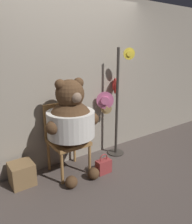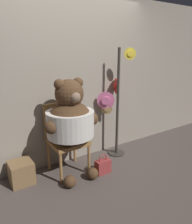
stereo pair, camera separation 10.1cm
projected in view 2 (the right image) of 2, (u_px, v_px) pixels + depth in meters
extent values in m
plane|color=#4C423D|center=(101.00, 179.00, 3.07)|extent=(14.00, 14.00, 0.00)
cube|color=gray|center=(73.00, 81.00, 3.35)|extent=(8.00, 0.10, 2.56)
cylinder|color=#9E703D|center=(61.00, 168.00, 2.91)|extent=(0.04, 0.04, 0.45)
cylinder|color=#9E703D|center=(89.00, 160.00, 3.14)|extent=(0.04, 0.04, 0.45)
cylinder|color=#9E703D|center=(49.00, 155.00, 3.27)|extent=(0.04, 0.04, 0.45)
cylinder|color=#9E703D|center=(75.00, 148.00, 3.50)|extent=(0.04, 0.04, 0.45)
cube|color=#9E703D|center=(68.00, 142.00, 3.14)|extent=(0.50, 0.50, 0.05)
cube|color=#9E703D|center=(60.00, 119.00, 3.24)|extent=(0.50, 0.04, 0.51)
sphere|color=#4C331E|center=(70.00, 123.00, 3.00)|extent=(0.64, 0.64, 0.64)
cylinder|color=silver|center=(70.00, 123.00, 3.00)|extent=(0.65, 0.65, 0.35)
sphere|color=#4C331E|center=(69.00, 94.00, 2.88)|extent=(0.38, 0.38, 0.38)
sphere|color=#4C331E|center=(59.00, 84.00, 2.77)|extent=(0.14, 0.14, 0.14)
sphere|color=#4C331E|center=(78.00, 83.00, 2.91)|extent=(0.14, 0.14, 0.14)
sphere|color=#7A604C|center=(75.00, 97.00, 2.75)|extent=(0.14, 0.14, 0.14)
sphere|color=#4C331E|center=(51.00, 127.00, 2.77)|extent=(0.18, 0.18, 0.18)
sphere|color=#4C331E|center=(92.00, 119.00, 3.08)|extent=(0.18, 0.18, 0.18)
sphere|color=#4C331E|center=(70.00, 182.00, 2.87)|extent=(0.17, 0.17, 0.17)
sphere|color=#4C331E|center=(92.00, 173.00, 3.05)|extent=(0.17, 0.17, 0.17)
cylinder|color=#332D28|center=(116.00, 153.00, 3.81)|extent=(0.28, 0.28, 0.02)
cylinder|color=#332D28|center=(118.00, 104.00, 3.56)|extent=(0.04, 0.04, 1.78)
cylinder|color=yellow|center=(130.00, 54.00, 3.37)|extent=(0.17, 0.08, 0.19)
cylinder|color=yellow|center=(130.00, 54.00, 3.37)|extent=(0.10, 0.07, 0.09)
cylinder|color=red|center=(116.00, 86.00, 3.65)|extent=(0.13, 0.24, 0.26)
cylinder|color=red|center=(116.00, 86.00, 3.65)|extent=(0.12, 0.14, 0.12)
cylinder|color=#D16693|center=(106.00, 100.00, 3.55)|extent=(0.24, 0.17, 0.28)
cylinder|color=#D16693|center=(106.00, 100.00, 3.55)|extent=(0.15, 0.14, 0.14)
cylinder|color=tan|center=(107.00, 109.00, 3.60)|extent=(0.15, 0.12, 0.18)
cylinder|color=tan|center=(107.00, 109.00, 3.60)|extent=(0.10, 0.09, 0.09)
cube|color=maroon|center=(103.00, 167.00, 3.20)|extent=(0.22, 0.12, 0.20)
torus|color=maroon|center=(103.00, 158.00, 3.16)|extent=(0.14, 0.02, 0.14)
cube|color=brown|center=(21.00, 172.00, 2.96)|extent=(0.30, 0.30, 0.30)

